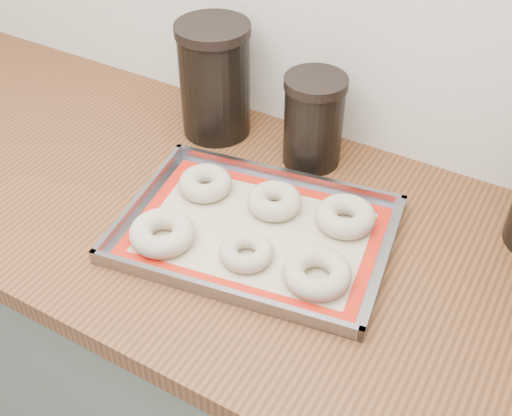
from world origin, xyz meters
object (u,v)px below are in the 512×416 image
Objects in this scene: bagel_front_mid at (246,252)px; baking_tray at (256,231)px; canister_mid at (313,121)px; bagel_back_left at (205,183)px; bagel_front_left at (162,233)px; bagel_back_right at (345,216)px; bagel_front_right at (317,273)px; bagel_back_mid at (275,201)px; canister_left at (215,80)px.

baking_tray is at bearing 106.29° from bagel_front_mid.
bagel_back_left is at bearing -122.88° from canister_mid.
bagel_back_right is at bearing 37.79° from bagel_front_left.
canister_mid is at bearing 117.81° from bagel_front_right.
bagel_front_mid is at bearing -173.93° from bagel_front_right.
bagel_back_mid reaches higher than bagel_front_mid.
bagel_back_mid is at bearing 7.95° from bagel_back_left.
canister_left reaches higher than bagel_front_right.
bagel_back_left is at bearing 94.86° from bagel_front_left.
canister_left is (-0.11, 0.34, 0.10)m from bagel_front_left.
bagel_front_left is 0.27m from bagel_front_right.
bagel_back_mid is at bearing 139.79° from bagel_front_right.
bagel_front_left is 0.37m from canister_left.
bagel_front_mid is 0.12m from bagel_front_right.
bagel_front_mid is 0.41m from canister_left.
bagel_back_mid is (-0.14, 0.12, 0.00)m from bagel_front_right.
bagel_back_right is at bearing 56.33° from bagel_front_mid.
bagel_front_left reaches higher than bagel_front_right.
canister_left reaches higher than bagel_front_left.
bagel_front_right is 0.34m from canister_mid.
bagel_back_right is at bearing -22.10° from canister_left.
bagel_front_left is at bearing -72.18° from canister_left.
bagel_front_left is at bearing -126.06° from bagel_back_mid.
canister_mid is (-0.16, 0.30, 0.07)m from bagel_front_right.
bagel_front_left is 1.15× the size of bagel_back_mid.
bagel_back_right is at bearing -46.90° from canister_mid.
bagel_front_left is 1.25× the size of bagel_front_mid.
bagel_front_left is at bearing -166.29° from bagel_front_mid.
baking_tray is 0.07m from bagel_front_mid.
bagel_back_left is (-0.14, 0.05, 0.02)m from baking_tray.
canister_left is at bearing 116.97° from bagel_back_left.
bagel_back_right is (0.13, 0.02, 0.00)m from bagel_back_mid.
baking_tray is 0.16m from bagel_front_left.
bagel_front_left is 0.21m from bagel_back_mid.
bagel_front_mid is at bearing 13.71° from bagel_front_left.
bagel_back_right is at bearing 9.44° from bagel_back_left.
baking_tray is 5.66× the size of bagel_front_mid.
bagel_back_mid is at bearing -36.27° from canister_left.
bagel_back_left reaches higher than baking_tray.
baking_tray is 5.17× the size of bagel_back_mid.
bagel_front_right is at bearing 10.25° from bagel_front_left.
bagel_front_right is at bearing -40.21° from bagel_back_mid.
baking_tray is at bearing -142.50° from bagel_back_right.
bagel_front_right is 0.30m from bagel_back_left.
bagel_front_mid is at bearing -73.71° from baking_tray.
baking_tray is at bearing -86.59° from canister_mid.
bagel_front_left reaches higher than baking_tray.
bagel_front_right is 1.05× the size of bagel_back_right.
bagel_front_mid is (0.02, -0.06, 0.01)m from baking_tray.
bagel_back_left is at bearing 143.79° from bagel_front_mid.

